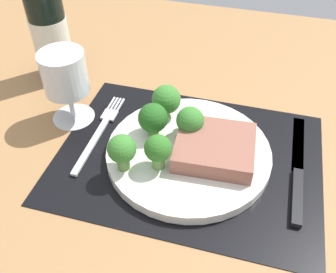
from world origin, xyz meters
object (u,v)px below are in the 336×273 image
object	(u,v)px
steak	(214,148)
wine_bottle	(49,28)
wine_glass	(65,77)
plate	(188,153)
fork	(100,131)
knife	(298,174)

from	to	relation	value
steak	wine_bottle	distance (cm)	38.20
steak	wine_glass	distance (cm)	26.27
wine_bottle	plate	bearing A→B (deg)	-27.47
fork	wine_glass	world-z (taller)	wine_glass
plate	steak	distance (cm)	4.50
plate	knife	distance (cm)	16.54
wine_glass	plate	bearing A→B (deg)	-10.92
steak	wine_bottle	size ratio (longest dim) A/B	0.42
knife	wine_bottle	bearing A→B (deg)	159.79
plate	knife	size ratio (longest dim) A/B	1.10
fork	wine_bottle	distance (cm)	22.60
steak	wine_glass	bearing A→B (deg)	170.33
plate	fork	bearing A→B (deg)	174.74
steak	wine_glass	world-z (taller)	wine_glass
knife	wine_glass	bearing A→B (deg)	172.33
wine_bottle	steak	bearing A→B (deg)	-24.96
steak	wine_bottle	bearing A→B (deg)	155.04
plate	wine_glass	distance (cm)	23.05
wine_bottle	wine_glass	distance (cm)	14.54
knife	wine_bottle	xyz separation A→B (cm)	(-46.68, 15.15, 9.48)
plate	steak	world-z (taller)	steak
steak	knife	world-z (taller)	steak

